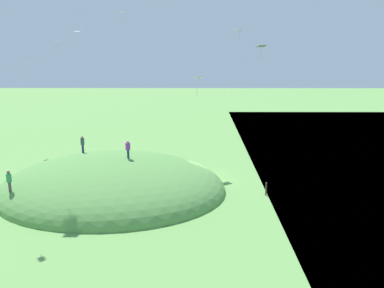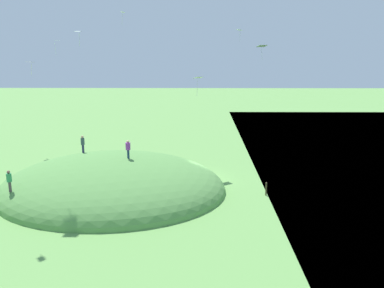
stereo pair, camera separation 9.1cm
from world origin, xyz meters
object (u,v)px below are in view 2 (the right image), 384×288
(kite_4, at_px, (239,31))
(kite_0, at_px, (262,46))
(kite_5, at_px, (57,42))
(person_near_shore, at_px, (83,142))
(kite_1, at_px, (198,78))
(kite_8, at_px, (30,63))
(kite_7, at_px, (78,33))
(kite_9, at_px, (123,14))
(mooring_post, at_px, (266,189))
(person_watching_kites, at_px, (9,178))
(person_walking_path, at_px, (128,147))

(kite_4, bearing_deg, kite_0, 101.15)
(kite_4, bearing_deg, kite_5, 11.36)
(person_near_shore, xyz_separation_m, kite_1, (-11.57, -3.20, 6.00))
(kite_1, bearing_deg, kite_8, -22.04)
(kite_0, height_order, kite_7, kite_7)
(kite_1, relative_size, kite_9, 1.20)
(person_near_shore, height_order, kite_8, kite_8)
(kite_4, bearing_deg, mooring_post, 91.34)
(kite_9, bearing_deg, kite_0, 161.39)
(person_watching_kites, bearing_deg, kite_4, 26.72)
(kite_0, xyz_separation_m, kite_4, (1.74, -8.85, 1.91))
(person_watching_kites, height_order, kite_7, kite_7)
(kite_4, bearing_deg, kite_1, 69.04)
(kite_1, distance_m, kite_7, 14.51)
(kite_4, distance_m, kite_9, 15.59)
(person_walking_path, relative_size, kite_4, 1.07)
(kite_1, bearing_deg, kite_5, -29.48)
(kite_0, xyz_separation_m, mooring_post, (1.22, 13.61, -12.37))
(person_walking_path, distance_m, kite_8, 21.69)
(kite_4, bearing_deg, person_walking_path, 60.45)
(kite_4, relative_size, kite_9, 0.96)
(person_near_shore, relative_size, kite_4, 1.10)
(kite_1, distance_m, kite_8, 22.25)
(person_watching_kites, height_order, kite_4, kite_4)
(kite_7, bearing_deg, kite_4, -150.02)
(kite_9, height_order, mooring_post, kite_9)
(person_walking_path, height_order, mooring_post, person_walking_path)
(person_walking_path, bearing_deg, kite_8, -168.21)
(person_near_shore, relative_size, person_watching_kites, 0.96)
(kite_0, relative_size, kite_7, 0.98)
(person_walking_path, height_order, kite_4, kite_4)
(kite_5, bearing_deg, kite_1, 150.52)
(kite_1, bearing_deg, kite_4, -110.96)
(person_walking_path, height_order, person_watching_kites, person_walking_path)
(kite_5, bearing_deg, person_walking_path, 123.86)
(person_walking_path, xyz_separation_m, kite_9, (3.05, -18.14, 12.69))
(kite_0, relative_size, kite_8, 0.97)
(kite_7, xyz_separation_m, kite_9, (-3.70, -7.70, 2.44))
(kite_0, bearing_deg, kite_4, -78.85)
(kite_8, bearing_deg, kite_0, 174.79)
(person_near_shore, height_order, kite_0, kite_0)
(kite_0, bearing_deg, kite_7, 5.59)
(person_near_shore, relative_size, kite_8, 1.06)
(kite_0, height_order, kite_5, kite_5)
(kite_1, relative_size, kite_5, 1.11)
(kite_0, distance_m, kite_8, 28.14)
(person_watching_kites, height_order, kite_1, kite_1)
(kite_5, relative_size, kite_7, 1.10)
(kite_0, bearing_deg, person_near_shore, 25.41)
(person_walking_path, height_order, kite_9, kite_9)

